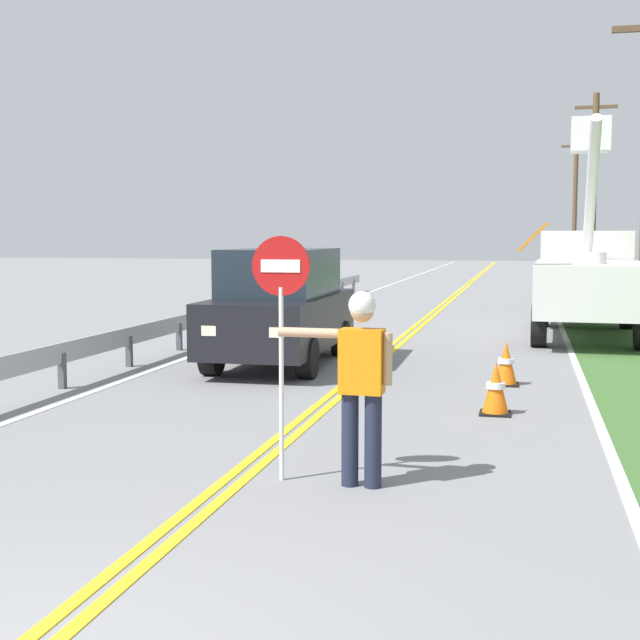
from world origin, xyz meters
TOP-DOWN VIEW (x-y plane):
  - centerline_yellow_left at (-0.09, 20.00)m, footprint 0.11×110.00m
  - centerline_yellow_right at (0.09, 20.00)m, footprint 0.11×110.00m
  - edge_line_right at (3.60, 20.00)m, footprint 0.12×110.00m
  - edge_line_left at (-3.60, 20.00)m, footprint 0.12×110.00m
  - flagger_worker at (1.20, 4.25)m, footprint 1.09×0.25m
  - stop_sign_paddle at (0.44, 4.27)m, footprint 0.56×0.04m
  - utility_bucket_truck at (4.09, 17.61)m, footprint 2.87×6.88m
  - oncoming_suv_nearest at (-1.63, 11.43)m, footprint 1.98×4.64m
  - utility_pole_mid at (5.52, 36.40)m, footprint 1.80×0.28m
  - utility_pole_far at (5.55, 51.82)m, footprint 1.80×0.28m
  - traffic_cone_lead at (2.32, 7.85)m, footprint 0.40×0.40m
  - traffic_cone_mid at (2.40, 10.14)m, footprint 0.40×0.40m
  - guardrail_left_shoulder at (-4.20, 16.25)m, footprint 0.10×32.00m

SIDE VIEW (x-z plane):
  - centerline_yellow_left at x=-0.09m, z-range 0.00..0.01m
  - centerline_yellow_right at x=0.09m, z-range 0.00..0.01m
  - edge_line_right at x=3.60m, z-range 0.00..0.01m
  - edge_line_left at x=-3.60m, z-range 0.00..0.01m
  - traffic_cone_lead at x=2.32m, z-range -0.01..0.69m
  - traffic_cone_mid at x=2.40m, z-range -0.01..0.69m
  - guardrail_left_shoulder at x=-4.20m, z-range 0.16..0.87m
  - flagger_worker at x=1.20m, z-range 0.13..1.96m
  - oncoming_suv_nearest at x=-1.63m, z-range 0.01..2.11m
  - utility_bucket_truck at x=4.09m, z-range -1.17..3.97m
  - stop_sign_paddle at x=0.44m, z-range 0.54..2.87m
  - utility_pole_far at x=5.55m, z-range 0.18..8.59m
  - utility_pole_mid at x=5.52m, z-range 0.18..8.72m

